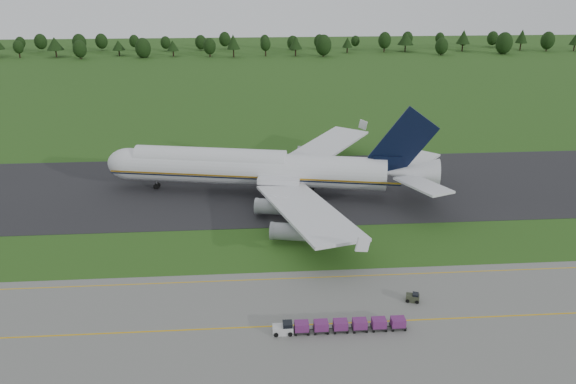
{
  "coord_description": "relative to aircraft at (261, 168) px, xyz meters",
  "views": [
    {
      "loc": [
        -2.67,
        -84.02,
        44.33
      ],
      "look_at": [
        3.62,
        2.0,
        9.41
      ],
      "focal_mm": 35.0,
      "sensor_mm": 36.0,
      "label": 1
    }
  ],
  "objects": [
    {
      "name": "apron_markings",
      "position": [
        0.37,
        -51.8,
        -5.51
      ],
      "size": [
        300.0,
        30.2,
        0.01
      ],
      "color": "gold",
      "rests_on": "apron"
    },
    {
      "name": "utility_cart",
      "position": [
        20.28,
        -42.28,
        -5.01
      ],
      "size": [
        2.1,
        1.62,
        1.02
      ],
      "color": "#323726",
      "rests_on": "apron"
    },
    {
      "name": "baggage_train",
      "position": [
        8.63,
        -48.43,
        -4.68
      ],
      "size": [
        17.47,
        1.58,
        1.52
      ],
      "color": "silver",
      "rests_on": "apron"
    },
    {
      "name": "edge_markers",
      "position": [
        6.69,
        -17.32,
        -5.3
      ],
      "size": [
        10.97,
        0.3,
        0.6
      ],
      "color": "orange",
      "rests_on": "ground"
    },
    {
      "name": "aircraft",
      "position": [
        0.0,
        0.0,
        0.0
      ],
      "size": [
        69.76,
        66.43,
        19.51
      ],
      "color": "silver",
      "rests_on": "ground"
    },
    {
      "name": "ground",
      "position": [
        0.37,
        -24.82,
        -5.57
      ],
      "size": [
        600.0,
        600.0,
        0.0
      ],
      "primitive_type": "plane",
      "color": "#254D17",
      "rests_on": "ground"
    },
    {
      "name": "tree_line",
      "position": [
        -20.61,
        193.87,
        0.74
      ],
      "size": [
        526.66,
        23.06,
        11.97
      ],
      "color": "black",
      "rests_on": "ground"
    },
    {
      "name": "taxiway",
      "position": [
        0.37,
        3.18,
        -5.53
      ],
      "size": [
        300.0,
        40.0,
        0.08
      ],
      "primitive_type": "cube",
      "color": "black",
      "rests_on": "ground"
    }
  ]
}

